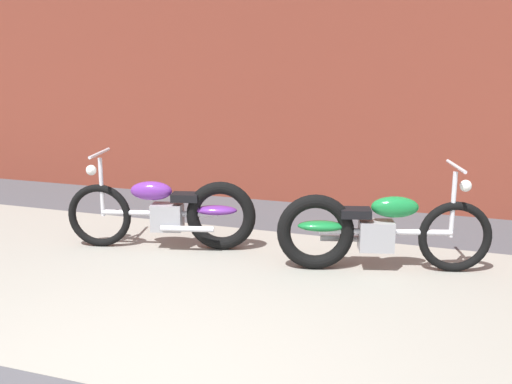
# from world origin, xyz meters

# --- Properties ---
(sidewalk_slab) EXTENTS (36.00, 3.50, 0.01)m
(sidewalk_slab) POSITION_xyz_m (0.00, 1.75, 0.00)
(sidewalk_slab) COLOR gray
(sidewalk_slab) RESTS_ON ground
(motorcycle_purple) EXTENTS (1.97, 0.76, 1.03)m
(motorcycle_purple) POSITION_xyz_m (-0.94, 2.58, 0.40)
(motorcycle_purple) COLOR black
(motorcycle_purple) RESTS_ON ground
(motorcycle_green) EXTENTS (1.96, 0.79, 1.03)m
(motorcycle_green) POSITION_xyz_m (1.08, 2.59, 0.40)
(motorcycle_green) COLOR black
(motorcycle_green) RESTS_ON ground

